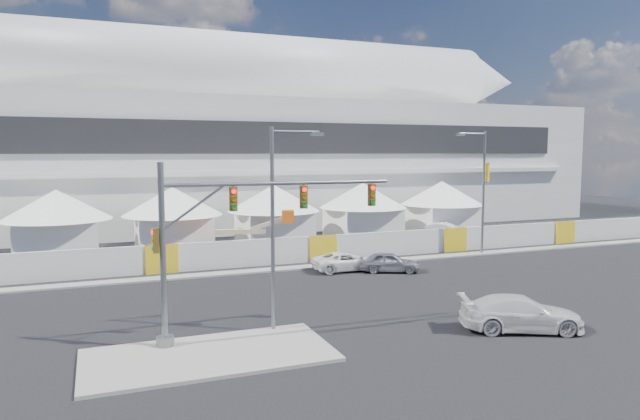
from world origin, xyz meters
name	(u,v)px	position (x,y,z in m)	size (l,w,h in m)	color
ground	(319,321)	(0.00, 0.00, 0.00)	(160.00, 160.00, 0.00)	black
median_island	(209,355)	(-6.00, -3.00, 0.07)	(10.00, 5.00, 0.15)	gray
far_curb	(488,253)	(20.00, 12.50, 0.06)	(80.00, 1.20, 0.12)	gray
stadium	(260,143)	(8.71, 41.50, 9.45)	(80.00, 24.80, 21.98)	silver
tent_row	(225,211)	(0.50, 24.00, 3.15)	(53.40, 8.40, 5.40)	white
hoarding_fence	(323,248)	(6.00, 14.50, 1.00)	(70.00, 0.25, 2.00)	silver
scaffold_tower	(536,170)	(46.00, 36.00, 6.00)	(4.40, 4.40, 12.00)	#595B60
sedan_silver	(389,262)	(8.84, 9.05, 0.71)	(4.16, 1.68, 1.42)	#A4A4A9
pickup_curb	(346,261)	(6.20, 10.61, 0.66)	(4.77, 2.20, 1.32)	white
pickup_near	(521,313)	(8.27, -4.85, 0.82)	(5.63, 2.29, 1.63)	silver
lot_car_a	(446,231)	(20.91, 20.01, 0.82)	(4.97, 1.73, 1.64)	white
traffic_mast	(216,242)	(-5.34, -1.38, 4.50)	(10.85, 0.76, 7.78)	slate
streetlight_median	(278,214)	(-2.36, -0.80, 5.51)	(2.58, 0.26, 9.33)	gray
streetlight_curb	(481,183)	(19.09, 12.50, 5.83)	(2.98, 0.67, 10.06)	slate
boom_lift	(234,245)	(0.02, 18.58, 1.01)	(7.58, 2.56, 3.74)	orange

